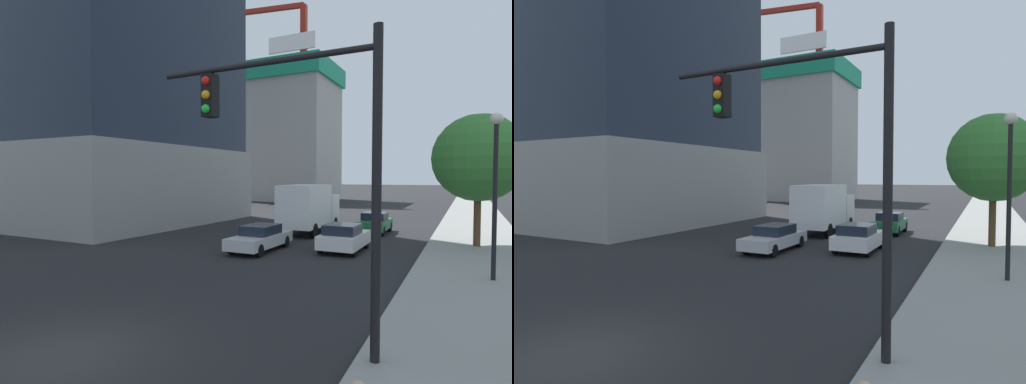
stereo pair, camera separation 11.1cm
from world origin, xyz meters
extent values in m
plane|color=black|center=(0.00, 0.00, 0.00)|extent=(400.00, 400.00, 0.00)
cube|color=gray|center=(8.49, 20.00, 0.07)|extent=(5.09, 120.00, 0.15)
cube|color=gray|center=(-21.96, 20.26, 3.19)|extent=(21.24, 19.35, 6.37)
cube|color=#B2AFA8|center=(-19.73, 58.06, 11.21)|extent=(15.46, 13.49, 22.42)
cube|color=#1E9E70|center=(-19.73, 58.06, 20.92)|extent=(16.39, 14.30, 3.00)
cube|color=red|center=(-15.09, 54.01, 15.26)|extent=(0.90, 0.90, 30.52)
cube|color=red|center=(-22.30, 52.71, 30.52)|extent=(14.54, 3.28, 0.70)
cylinder|color=black|center=(6.34, 2.64, 3.60)|extent=(0.20, 0.20, 6.90)
cylinder|color=black|center=(3.64, 2.64, 6.60)|extent=(5.40, 0.14, 0.14)
cube|color=black|center=(2.28, 2.64, 5.98)|extent=(0.32, 0.36, 1.05)
sphere|color=red|center=(2.28, 2.45, 6.32)|extent=(0.22, 0.22, 0.22)
sphere|color=orange|center=(2.28, 2.45, 5.98)|extent=(0.22, 0.22, 0.22)
sphere|color=green|center=(2.28, 2.45, 5.64)|extent=(0.22, 0.22, 0.22)
cube|color=white|center=(4.45, 2.64, 6.95)|extent=(1.10, 0.04, 0.36)
cylinder|color=black|center=(8.86, 11.47, 3.03)|extent=(0.16, 0.16, 5.77)
sphere|color=silver|center=(8.86, 11.47, 6.10)|extent=(0.44, 0.44, 0.44)
cylinder|color=brown|center=(8.44, 19.55, 1.68)|extent=(0.36, 0.36, 3.07)
sphere|color=#387F33|center=(8.44, 19.55, 5.01)|extent=(4.80, 4.80, 4.80)
cube|color=#1E6638|center=(2.15, 23.30, 0.62)|extent=(1.83, 4.09, 0.64)
cube|color=#19212D|center=(2.15, 23.35, 1.20)|extent=(1.54, 1.99, 0.52)
cylinder|color=black|center=(1.35, 24.69, 0.35)|extent=(0.22, 0.70, 0.70)
cylinder|color=black|center=(2.96, 24.69, 0.35)|extent=(0.22, 0.70, 0.70)
cylinder|color=black|center=(1.35, 21.91, 0.35)|extent=(0.22, 0.70, 0.70)
cylinder|color=black|center=(2.96, 21.91, 0.35)|extent=(0.22, 0.70, 0.70)
cube|color=silver|center=(2.15, 15.49, 0.62)|extent=(1.94, 4.01, 0.69)
cube|color=#19212D|center=(2.15, 15.09, 1.22)|extent=(1.63, 2.05, 0.52)
cylinder|color=black|center=(1.30, 16.86, 0.32)|extent=(0.22, 0.65, 0.65)
cylinder|color=black|center=(3.01, 16.86, 0.32)|extent=(0.22, 0.65, 0.65)
cylinder|color=black|center=(1.30, 14.13, 0.32)|extent=(0.22, 0.65, 0.65)
cylinder|color=black|center=(3.01, 14.13, 0.32)|extent=(0.22, 0.65, 0.65)
cube|color=#B7B7BC|center=(-1.91, 13.50, 0.57)|extent=(1.81, 4.78, 0.59)
cube|color=#19212D|center=(-1.91, 13.61, 1.12)|extent=(1.52, 2.25, 0.52)
cylinder|color=black|center=(-2.71, 15.12, 0.32)|extent=(0.22, 0.65, 0.65)
cylinder|color=black|center=(-1.12, 15.12, 0.32)|extent=(0.22, 0.65, 0.65)
cylinder|color=black|center=(-2.71, 11.88, 0.32)|extent=(0.22, 0.65, 0.65)
cylinder|color=black|center=(-1.12, 11.88, 0.32)|extent=(0.22, 0.65, 0.65)
cube|color=silver|center=(-1.91, 23.50, 1.60)|extent=(2.39, 1.83, 2.03)
cube|color=white|center=(-1.91, 20.16, 2.00)|extent=(2.39, 4.55, 2.83)
cylinder|color=black|center=(-2.96, 23.50, 0.49)|extent=(0.30, 0.97, 0.97)
cylinder|color=black|center=(-0.86, 23.50, 0.49)|extent=(0.30, 0.97, 0.97)
cylinder|color=black|center=(-2.96, 19.03, 0.49)|extent=(0.30, 0.97, 0.97)
cylinder|color=black|center=(-0.86, 19.03, 0.49)|extent=(0.30, 0.97, 0.97)
camera|label=1|loc=(8.01, -5.80, 3.98)|focal=28.46mm
camera|label=2|loc=(8.10, -5.75, 3.98)|focal=28.46mm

